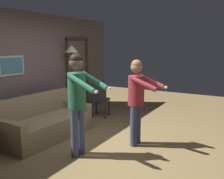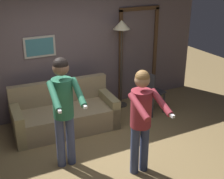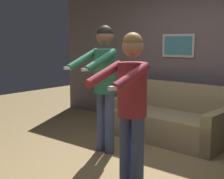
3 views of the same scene
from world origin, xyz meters
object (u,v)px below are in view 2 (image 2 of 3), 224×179
(person_standing_left, at_px, (63,103))
(person_standing_right, at_px, (142,114))
(torchiere_lamp, at_px, (122,34))
(dining_chair_distant, at_px, (150,90))
(couch, at_px, (65,115))

(person_standing_left, relative_size, person_standing_right, 1.08)
(torchiere_lamp, xyz_separation_m, person_standing_right, (-0.88, -2.21, -0.62))
(person_standing_right, bearing_deg, dining_chair_distant, 52.82)
(dining_chair_distant, bearing_deg, torchiere_lamp, 117.91)
(torchiere_lamp, bearing_deg, person_standing_right, -111.65)
(couch, height_order, torchiere_lamp, torchiere_lamp)
(torchiere_lamp, distance_m, person_standing_right, 2.45)
(couch, bearing_deg, person_standing_left, -107.76)
(torchiere_lamp, distance_m, person_standing_left, 2.43)
(couch, height_order, person_standing_right, person_standing_right)
(couch, distance_m, torchiere_lamp, 1.99)
(person_standing_right, xyz_separation_m, dining_chair_distant, (1.20, 1.59, -0.44))
(person_standing_right, relative_size, dining_chair_distant, 1.74)
(torchiere_lamp, xyz_separation_m, dining_chair_distant, (0.33, -0.62, -1.06))
(person_standing_right, bearing_deg, couch, 107.51)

